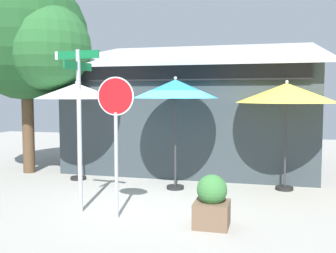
{
  "coord_description": "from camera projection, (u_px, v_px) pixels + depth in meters",
  "views": [
    {
      "loc": [
        2.44,
        -8.25,
        2.39
      ],
      "look_at": [
        0.03,
        1.2,
        1.6
      ],
      "focal_mm": 41.76,
      "sensor_mm": 36.0,
      "label": 1
    }
  ],
  "objects": [
    {
      "name": "stop_sign",
      "position": [
        116.0,
        121.0,
        7.46
      ],
      "size": [
        0.74,
        0.07,
        2.73
      ],
      "color": "#A8AAB2",
      "rests_on": "ground"
    },
    {
      "name": "patio_umbrella_mustard_right",
      "position": [
        287.0,
        93.0,
        9.66
      ],
      "size": [
        2.5,
        2.5,
        2.75
      ],
      "color": "black",
      "rests_on": "ground"
    },
    {
      "name": "sidewalk_planter",
      "position": [
        212.0,
        202.0,
        7.07
      ],
      "size": [
        0.63,
        0.63,
        0.96
      ],
      "color": "brown",
      "rests_on": "ground"
    },
    {
      "name": "ground_plane",
      "position": [
        154.0,
        204.0,
        8.76
      ],
      "size": [
        28.0,
        28.0,
        0.1
      ],
      "primitive_type": "cube",
      "color": "#9E9B93"
    },
    {
      "name": "street_sign_post",
      "position": [
        79.0,
        113.0,
        7.85
      ],
      "size": [
        1.01,
        0.95,
        3.29
      ],
      "color": "#A8AAB2",
      "rests_on": "ground"
    },
    {
      "name": "patio_umbrella_teal_center",
      "position": [
        175.0,
        90.0,
        9.75
      ],
      "size": [
        2.15,
        2.15,
        2.85
      ],
      "color": "black",
      "rests_on": "ground"
    },
    {
      "name": "cafe_building",
      "position": [
        197.0,
        113.0,
        13.37
      ],
      "size": [
        7.95,
        5.94,
        4.39
      ],
      "color": "#333D42",
      "rests_on": "ground"
    },
    {
      "name": "shade_tree",
      "position": [
        30.0,
        40.0,
        11.6
      ],
      "size": [
        4.13,
        3.75,
        5.99
      ],
      "color": "brown",
      "rests_on": "ground"
    },
    {
      "name": "patio_umbrella_ivory_left",
      "position": [
        77.0,
        92.0,
        10.87
      ],
      "size": [
        2.31,
        2.31,
        2.79
      ],
      "color": "black",
      "rests_on": "ground"
    }
  ]
}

